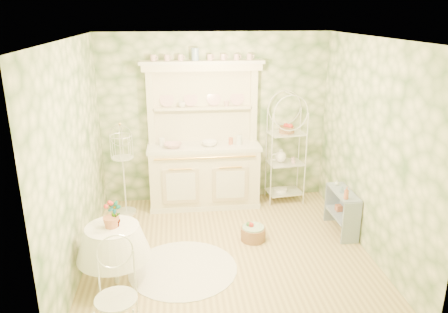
{
  "coord_description": "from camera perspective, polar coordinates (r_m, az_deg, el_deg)",
  "views": [
    {
      "loc": [
        -0.62,
        -4.97,
        2.99
      ],
      "look_at": [
        0.0,
        0.5,
        1.15
      ],
      "focal_mm": 35.0,
      "sensor_mm": 36.0,
      "label": 1
    }
  ],
  "objects": [
    {
      "name": "ceiling",
      "position": [
        5.02,
        0.67,
        15.16
      ],
      "size": [
        3.6,
        3.6,
        0.0
      ],
      "primitive_type": "plane",
      "color": "white",
      "rests_on": "floor"
    },
    {
      "name": "side_shelf",
      "position": [
        6.42,
        15.11,
        -7.18
      ],
      "size": [
        0.32,
        0.68,
        0.56
      ],
      "primitive_type": "cube",
      "rotation": [
        0.0,
        0.0,
        0.12
      ],
      "color": "#899AAD",
      "rests_on": "floor"
    },
    {
      "name": "floor_basket",
      "position": [
        6.07,
        3.83,
        -9.79
      ],
      "size": [
        0.45,
        0.45,
        0.24
      ],
      "primitive_type": "cylinder",
      "rotation": [
        0.0,
        0.0,
        -0.26
      ],
      "color": "#956946",
      "rests_on": "floor"
    },
    {
      "name": "cup_right",
      "position": [
        6.84,
        0.33,
        6.83
      ],
      "size": [
        0.11,
        0.11,
        0.08
      ],
      "primitive_type": "imported",
      "rotation": [
        0.0,
        0.0,
        0.23
      ],
      "color": "white",
      "rests_on": "kitchen_dresser"
    },
    {
      "name": "bottle_glass",
      "position": [
        6.47,
        14.52,
        -3.4
      ],
      "size": [
        0.07,
        0.07,
        0.09
      ],
      "primitive_type": "imported",
      "rotation": [
        0.0,
        0.0,
        0.13
      ],
      "color": "silver",
      "rests_on": "side_shelf"
    },
    {
      "name": "wall_front",
      "position": [
        3.62,
        4.17,
        -8.47
      ],
      "size": [
        3.6,
        3.6,
        0.0
      ],
      "primitive_type": "plane",
      "color": "#EFEEC0",
      "rests_on": "floor"
    },
    {
      "name": "bowl_white",
      "position": [
        6.75,
        -1.89,
        1.47
      ],
      "size": [
        0.31,
        0.31,
        0.08
      ],
      "primitive_type": "imported",
      "rotation": [
        0.0,
        0.0,
        -0.35
      ],
      "color": "white",
      "rests_on": "kitchen_dresser"
    },
    {
      "name": "floor",
      "position": [
        5.83,
        0.57,
        -12.35
      ],
      "size": [
        3.6,
        3.6,
        0.0
      ],
      "primitive_type": "plane",
      "color": "#D1BC7C",
      "rests_on": "ground"
    },
    {
      "name": "wall_back",
      "position": [
        6.99,
        -1.21,
        4.91
      ],
      "size": [
        3.6,
        3.6,
        0.0
      ],
      "primitive_type": "plane",
      "color": "#EFEEC0",
      "rests_on": "floor"
    },
    {
      "name": "wall_left",
      "position": [
        5.37,
        -18.83,
        -0.34
      ],
      "size": [
        3.6,
        3.6,
        0.0
      ],
      "primitive_type": "plane",
      "color": "#EFEEC0",
      "rests_on": "floor"
    },
    {
      "name": "round_table",
      "position": [
        5.22,
        -14.13,
        -12.2
      ],
      "size": [
        0.74,
        0.74,
        0.75
      ],
      "primitive_type": "cylinder",
      "rotation": [
        0.0,
        0.0,
        0.08
      ],
      "color": "white",
      "rests_on": "floor"
    },
    {
      "name": "bowl_floral",
      "position": [
        6.71,
        -6.66,
        1.24
      ],
      "size": [
        0.29,
        0.29,
        0.07
      ],
      "primitive_type": "imported",
      "rotation": [
        0.0,
        0.0,
        -0.08
      ],
      "color": "white",
      "rests_on": "kitchen_dresser"
    },
    {
      "name": "potted_geranium",
      "position": [
        5.0,
        -14.04,
        -7.48
      ],
      "size": [
        0.19,
        0.16,
        0.3
      ],
      "primitive_type": "imported",
      "rotation": [
        0.0,
        0.0,
        -0.44
      ],
      "color": "#3F7238",
      "rests_on": "round_table"
    },
    {
      "name": "bakers_rack",
      "position": [
        7.08,
        8.06,
        0.52
      ],
      "size": [
        0.56,
        0.43,
        1.66
      ],
      "primitive_type": "cube",
      "rotation": [
        0.0,
        0.0,
        0.13
      ],
      "color": "white",
      "rests_on": "floor"
    },
    {
      "name": "cup_left",
      "position": [
        6.79,
        -5.52,
        6.67
      ],
      "size": [
        0.12,
        0.12,
        0.09
      ],
      "primitive_type": "imported",
      "rotation": [
        0.0,
        0.0,
        0.07
      ],
      "color": "white",
      "rests_on": "kitchen_dresser"
    },
    {
      "name": "kitchen_dresser",
      "position": [
        6.76,
        -2.67,
        2.62
      ],
      "size": [
        1.87,
        0.61,
        2.29
      ],
      "primitive_type": "cube",
      "color": "#F2ECCE",
      "rests_on": "floor"
    },
    {
      "name": "cafe_chair",
      "position": [
        4.4,
        -13.9,
        -18.02
      ],
      "size": [
        0.47,
        0.47,
        0.82
      ],
      "primitive_type": "cube",
      "rotation": [
        0.0,
        0.0,
        0.31
      ],
      "color": "white",
      "rests_on": "floor"
    },
    {
      "name": "birdcage_stand",
      "position": [
        6.74,
        -13.04,
        -1.43
      ],
      "size": [
        0.38,
        0.38,
        1.5
      ],
      "primitive_type": "cube",
      "rotation": [
        0.0,
        0.0,
        0.09
      ],
      "color": "white",
      "rests_on": "floor"
    },
    {
      "name": "bottle_blue",
      "position": [
        6.22,
        15.15,
        -4.27
      ],
      "size": [
        0.06,
        0.06,
        0.11
      ],
      "primitive_type": "imported",
      "rotation": [
        0.0,
        0.0,
        -0.19
      ],
      "color": "#7D9FBD",
      "rests_on": "side_shelf"
    },
    {
      "name": "lace_rug",
      "position": [
        5.51,
        -5.37,
        -14.39
      ],
      "size": [
        1.69,
        1.69,
        0.01
      ],
      "primitive_type": "cylinder",
      "rotation": [
        0.0,
        0.0,
        0.34
      ],
      "color": "white",
      "rests_on": "floor"
    },
    {
      "name": "bottle_amber",
      "position": [
        6.02,
        15.68,
        -4.79
      ],
      "size": [
        0.08,
        0.08,
        0.17
      ],
      "primitive_type": "imported",
      "rotation": [
        0.0,
        0.0,
        -0.13
      ],
      "color": "#B66446",
      "rests_on": "side_shelf"
    },
    {
      "name": "wall_right",
      "position": [
        5.77,
        18.66,
        0.96
      ],
      "size": [
        3.6,
        3.6,
        0.0
      ],
      "primitive_type": "plane",
      "color": "#EFEEC0",
      "rests_on": "floor"
    }
  ]
}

